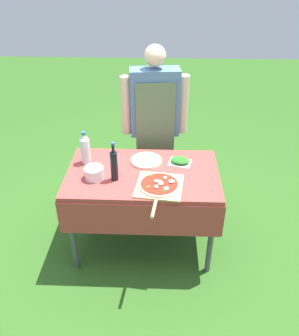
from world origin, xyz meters
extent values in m
plane|color=#2D5B1E|center=(0.00, 0.00, 0.00)|extent=(12.00, 12.00, 0.00)
cube|color=#A83D38|center=(0.00, 0.00, 0.73)|extent=(1.19, 0.72, 0.04)
cube|color=#A83D38|center=(0.00, -0.37, 0.57)|extent=(1.19, 0.01, 0.28)
cube|color=#A83D38|center=(0.00, 0.37, 0.57)|extent=(1.19, 0.01, 0.28)
cube|color=#A83D38|center=(-0.60, 0.00, 0.57)|extent=(0.01, 0.72, 0.28)
cube|color=#A83D38|center=(0.60, 0.00, 0.57)|extent=(0.01, 0.72, 0.28)
cylinder|color=#4C4C51|center=(-0.54, -0.30, 0.35)|extent=(0.04, 0.04, 0.71)
cylinder|color=#4C4C51|center=(0.54, -0.30, 0.35)|extent=(0.04, 0.04, 0.71)
cylinder|color=#4C4C51|center=(-0.54, 0.30, 0.35)|extent=(0.04, 0.04, 0.71)
cylinder|color=#4C4C51|center=(0.54, 0.30, 0.35)|extent=(0.04, 0.04, 0.71)
cylinder|color=#333D56|center=(0.15, 0.61, 0.39)|extent=(0.11, 0.11, 0.79)
cylinder|color=#333D56|center=(0.00, 0.60, 0.39)|extent=(0.11, 0.11, 0.79)
cube|color=#4C7099|center=(0.08, 0.61, 1.08)|extent=(0.44, 0.22, 0.59)
cube|color=#56704C|center=(0.09, 0.51, 0.86)|extent=(0.34, 0.04, 0.86)
cylinder|color=beige|center=(0.32, 0.63, 1.06)|extent=(0.09, 0.09, 0.53)
cylinder|color=beige|center=(-0.17, 0.58, 1.06)|extent=(0.09, 0.09, 0.53)
sphere|color=beige|center=(0.08, 0.61, 1.49)|extent=(0.18, 0.18, 0.18)
cube|color=tan|center=(0.13, -0.19, 0.75)|extent=(0.38, 0.38, 0.01)
cylinder|color=tan|center=(0.10, -0.45, 0.75)|extent=(0.05, 0.20, 0.02)
cylinder|color=beige|center=(0.13, -0.19, 0.76)|extent=(0.31, 0.31, 0.01)
cylinder|color=#B22819|center=(0.13, -0.19, 0.77)|extent=(0.27, 0.27, 0.00)
ellipsoid|color=white|center=(0.11, -0.24, 0.78)|extent=(0.03, 0.04, 0.01)
ellipsoid|color=white|center=(0.22, -0.17, 0.78)|extent=(0.05, 0.05, 0.02)
ellipsoid|color=white|center=(0.14, -0.20, 0.78)|extent=(0.03, 0.03, 0.01)
ellipsoid|color=white|center=(0.11, -0.17, 0.78)|extent=(0.05, 0.05, 0.02)
ellipsoid|color=white|center=(0.14, -0.20, 0.78)|extent=(0.05, 0.05, 0.02)
ellipsoid|color=white|center=(0.18, -0.26, 0.78)|extent=(0.04, 0.05, 0.02)
ellipsoid|color=white|center=(0.17, -0.12, 0.78)|extent=(0.04, 0.05, 0.01)
ellipsoid|color=white|center=(0.14, -0.18, 0.78)|extent=(0.04, 0.05, 0.02)
ellipsoid|color=#286B23|center=(0.17, -0.28, 0.78)|extent=(0.04, 0.03, 0.00)
ellipsoid|color=#286B23|center=(0.07, -0.09, 0.78)|extent=(0.03, 0.02, 0.00)
ellipsoid|color=#286B23|center=(0.05, -0.24, 0.78)|extent=(0.04, 0.04, 0.00)
cylinder|color=black|center=(-0.21, -0.11, 0.86)|extent=(0.06, 0.06, 0.23)
cylinder|color=black|center=(-0.21, -0.11, 1.01)|extent=(0.02, 0.02, 0.07)
cylinder|color=#335BB2|center=(-0.21, -0.11, 1.05)|extent=(0.03, 0.03, 0.02)
cylinder|color=silver|center=(-0.47, 0.13, 0.85)|extent=(0.08, 0.08, 0.21)
cone|color=silver|center=(-0.47, 0.13, 0.98)|extent=(0.08, 0.08, 0.05)
cylinder|color=#335BB2|center=(-0.47, 0.13, 1.01)|extent=(0.03, 0.03, 0.02)
cube|color=silver|center=(0.30, 0.15, 0.75)|extent=(0.21, 0.18, 0.01)
ellipsoid|color=#286B23|center=(0.30, 0.15, 0.77)|extent=(0.18, 0.15, 0.04)
cylinder|color=silver|center=(-0.36, -0.09, 0.79)|extent=(0.15, 0.15, 0.09)
cylinder|color=beige|center=(0.02, 0.16, 0.75)|extent=(0.26, 0.26, 0.00)
cylinder|color=beige|center=(0.02, 0.16, 0.75)|extent=(0.26, 0.26, 0.00)
cylinder|color=beige|center=(0.02, 0.16, 0.76)|extent=(0.25, 0.25, 0.00)
cylinder|color=beige|center=(0.02, 0.16, 0.76)|extent=(0.25, 0.25, 0.00)
camera|label=1|loc=(0.14, -2.32, 2.27)|focal=38.00mm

